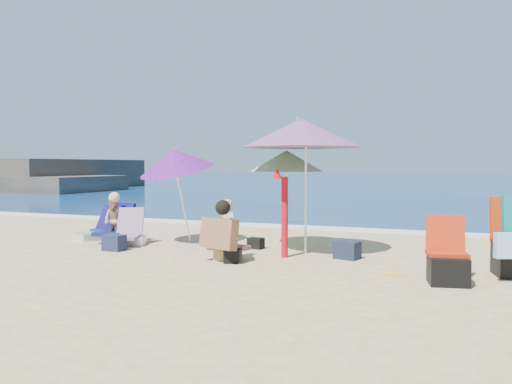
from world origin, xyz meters
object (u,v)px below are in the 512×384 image
at_px(umbrella_blue, 175,160).
at_px(person_center, 225,231).
at_px(umbrella_striped, 286,161).
at_px(furled_umbrella, 283,209).
at_px(camp_chair_left, 447,264).
at_px(person_left, 115,220).
at_px(chair_rainbow, 130,235).
at_px(chair_navy, 96,231).
at_px(umbrella_turquoise, 302,133).

height_order(umbrella_blue, person_center, umbrella_blue).
bearing_deg(umbrella_striped, furled_umbrella, -73.72).
distance_m(camp_chair_left, person_left, 6.46).
height_order(furled_umbrella, chair_rainbow, furled_umbrella).
relative_size(chair_rainbow, camp_chair_left, 1.00).
bearing_deg(umbrella_striped, person_left, -165.69).
bearing_deg(chair_navy, chair_rainbow, -17.82).
bearing_deg(chair_rainbow, person_center, -18.26).
relative_size(person_center, person_left, 0.99).
height_order(chair_rainbow, camp_chair_left, camp_chair_left).
height_order(umbrella_turquoise, camp_chair_left, umbrella_turquoise).
distance_m(umbrella_turquoise, umbrella_striped, 0.98).
height_order(chair_navy, chair_rainbow, chair_rainbow).
xyz_separation_m(umbrella_turquoise, furled_umbrella, (-0.16, -0.50, -1.29)).
relative_size(umbrella_blue, person_left, 1.98).
bearing_deg(chair_navy, umbrella_turquoise, -0.86).
relative_size(umbrella_striped, camp_chair_left, 2.12).
xyz_separation_m(umbrella_blue, chair_navy, (-1.83, -0.14, -1.47)).
bearing_deg(umbrella_blue, camp_chair_left, -18.42).
bearing_deg(person_center, chair_navy, 161.88).
distance_m(chair_rainbow, camp_chair_left, 5.99).
bearing_deg(umbrella_turquoise, umbrella_striped, 126.43).
xyz_separation_m(umbrella_blue, furled_umbrella, (2.49, -0.70, -0.83)).
bearing_deg(umbrella_striped, chair_navy, -171.09).
bearing_deg(umbrella_striped, camp_chair_left, -36.39).
distance_m(umbrella_blue, chair_rainbow, 1.71).
relative_size(umbrella_striped, furled_umbrella, 1.24).
bearing_deg(camp_chair_left, person_left, 167.98).
bearing_deg(furled_umbrella, umbrella_turquoise, 71.75).
distance_m(umbrella_striped, camp_chair_left, 3.95).
distance_m(umbrella_turquoise, chair_rainbow, 3.91).
xyz_separation_m(umbrella_striped, chair_navy, (-3.98, -0.62, -1.45)).
height_order(umbrella_striped, chair_navy, umbrella_striped).
bearing_deg(umbrella_turquoise, person_left, -177.64).
relative_size(umbrella_blue, chair_navy, 2.13).
height_order(umbrella_blue, person_left, umbrella_blue).
bearing_deg(chair_rainbow, person_left, 164.35).
xyz_separation_m(camp_chair_left, person_center, (-3.44, 0.42, 0.22)).
relative_size(umbrella_striped, person_center, 1.86).
bearing_deg(umbrella_blue, chair_rainbow, -146.36).
xyz_separation_m(furled_umbrella, person_left, (-3.68, 0.34, -0.36)).
xyz_separation_m(chair_navy, person_left, (0.65, -0.23, 0.27)).
xyz_separation_m(umbrella_blue, chair_rainbow, (-0.74, -0.49, -1.46)).
bearing_deg(umbrella_blue, person_left, -163.05).
xyz_separation_m(umbrella_striped, umbrella_blue, (-2.15, -0.49, 0.02)).
height_order(umbrella_striped, chair_rainbow, umbrella_striped).
distance_m(camp_chair_left, person_center, 3.47).
distance_m(umbrella_turquoise, umbrella_blue, 2.70).
bearing_deg(furled_umbrella, camp_chair_left, -20.94).
height_order(umbrella_turquoise, furled_umbrella, umbrella_turquoise).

